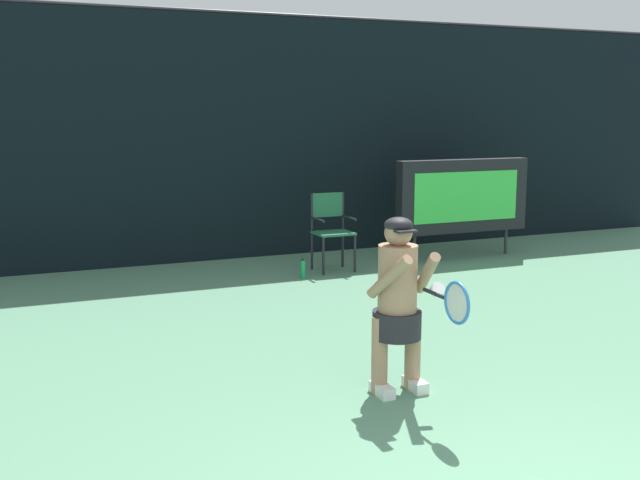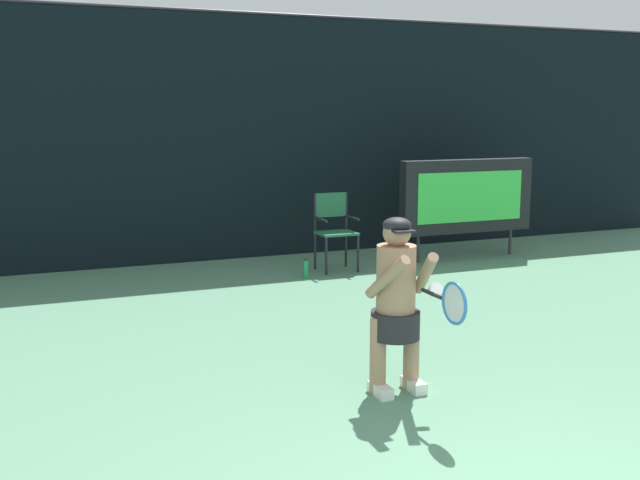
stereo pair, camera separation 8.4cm
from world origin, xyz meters
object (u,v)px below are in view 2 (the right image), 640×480
Objects in this scene: water_bottle at (306,269)px; scoreboard at (467,196)px; umpire_chair at (335,227)px; tennis_player at (396,300)px; tennis_racket at (453,303)px.

scoreboard is at bearing 7.89° from water_bottle.
umpire_chair is 4.08× the size of water_bottle.
scoreboard is at bearing 51.37° from tennis_player.
water_bottle is 4.29m from tennis_player.
tennis_player reaches higher than tennis_racket.
scoreboard is 2.04× the size of umpire_chair.
umpire_chair is at bearing 31.13° from water_bottle.
tennis_racket is at bearing -124.22° from scoreboard.
umpire_chair is at bearing 64.74° from tennis_racket.
tennis_player is at bearing -107.68° from umpire_chair.
tennis_player is (-3.63, -4.54, -0.19)m from scoreboard.
tennis_racket is at bearing -82.20° from tennis_player.
scoreboard is 5.81m from tennis_player.
water_bottle is (-0.57, -0.34, -0.50)m from umpire_chair.
water_bottle is 0.19× the size of tennis_player.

